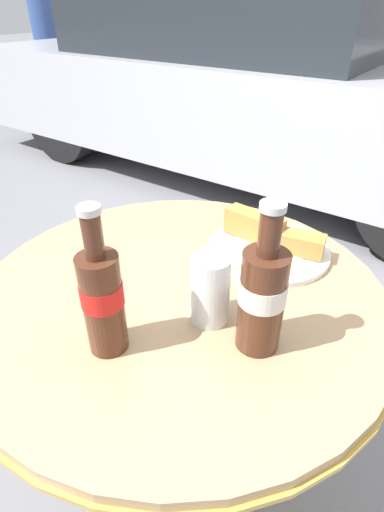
{
  "coord_description": "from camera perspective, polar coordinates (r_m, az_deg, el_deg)",
  "views": [
    {
      "loc": [
        0.37,
        -0.48,
        1.18
      ],
      "look_at": [
        0.0,
        0.04,
        0.77
      ],
      "focal_mm": 28.0,
      "sensor_mm": 36.0,
      "label": 1
    }
  ],
  "objects": [
    {
      "name": "pedestrian",
      "position": [
        5.22,
        -19.99,
        28.68
      ],
      "size": [
        0.34,
        0.34,
        1.65
      ],
      "color": "brown",
      "rests_on": "ground_plane"
    },
    {
      "name": "lunch_plate_near",
      "position": [
        0.88,
        10.99,
        1.86
      ],
      "size": [
        0.26,
        0.26,
        0.07
      ],
      "color": "white",
      "rests_on": "bistro_table"
    },
    {
      "name": "cola_bottle_right",
      "position": [
        0.6,
        10.0,
        -5.55
      ],
      "size": [
        0.07,
        0.07,
        0.25
      ],
      "color": "#4C2819",
      "rests_on": "bistro_table"
    },
    {
      "name": "cola_bottle_left",
      "position": [
        0.6,
        -12.69,
        -5.84
      ],
      "size": [
        0.06,
        0.06,
        0.24
      ],
      "color": "#4C2819",
      "rests_on": "bistro_table"
    },
    {
      "name": "drinking_glass",
      "position": [
        0.66,
        2.59,
        -5.15
      ],
      "size": [
        0.07,
        0.07,
        0.12
      ],
      "color": "black",
      "rests_on": "bistro_table"
    },
    {
      "name": "ground_plane",
      "position": [
        1.33,
        -1.13,
        -29.71
      ],
      "size": [
        30.0,
        30.0,
        0.0
      ],
      "primitive_type": "plane",
      "color": "slate"
    },
    {
      "name": "parked_car",
      "position": [
        3.33,
        9.25,
        23.25
      ],
      "size": [
        4.44,
        1.85,
        1.32
      ],
      "color": "#B7B7BC",
      "rests_on": "ground_plane"
    },
    {
      "name": "bistro_table",
      "position": [
        0.86,
        -1.54,
        -12.03
      ],
      "size": [
        0.79,
        0.79,
        0.72
      ],
      "color": "gold",
      "rests_on": "ground_plane"
    }
  ]
}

